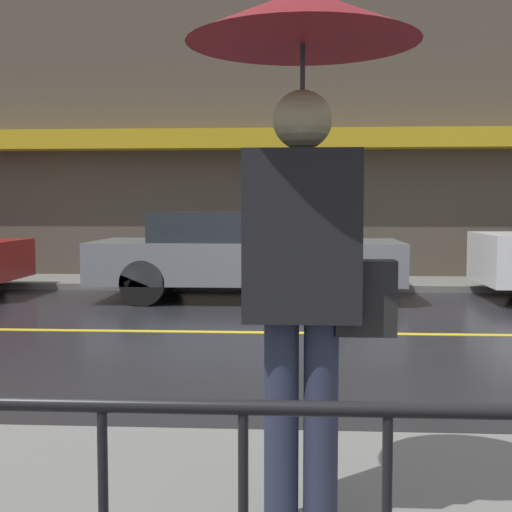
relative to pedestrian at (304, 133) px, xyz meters
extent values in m
plane|color=black|center=(0.18, 4.99, -1.70)|extent=(80.00, 80.00, 0.00)
cube|color=slate|center=(0.18, 9.55, -1.65)|extent=(28.00, 1.62, 0.11)
cube|color=gold|center=(0.18, 4.99, -1.70)|extent=(25.20, 0.12, 0.01)
cube|color=#4C4238|center=(0.18, 10.51, 1.13)|extent=(28.00, 0.30, 5.65)
cube|color=#B79319|center=(0.18, 10.09, 0.90)|extent=(16.80, 0.55, 0.35)
cylinder|color=black|center=(0.18, -1.26, -0.74)|extent=(12.00, 0.04, 0.04)
cylinder|color=#23283D|center=(-0.09, 0.00, -1.17)|extent=(0.14, 0.14, 0.85)
cylinder|color=#23283D|center=(0.07, 0.00, -1.17)|extent=(0.14, 0.14, 0.85)
cube|color=black|center=(-0.01, 0.00, -0.40)|extent=(0.46, 0.28, 0.67)
sphere|color=#938B62|center=(-0.01, 0.00, 0.05)|extent=(0.23, 0.23, 0.23)
cylinder|color=#262628|center=(-0.01, 0.00, -0.03)|extent=(0.02, 0.02, 0.75)
cone|color=maroon|center=(-0.01, 0.00, 0.45)|extent=(0.92, 0.92, 0.21)
cube|color=black|center=(0.25, 0.00, -0.65)|extent=(0.24, 0.12, 0.30)
cube|color=slate|center=(-0.81, 7.81, -1.12)|extent=(4.56, 1.81, 0.61)
cube|color=#1E2328|center=(-0.99, 7.81, -0.60)|extent=(2.37, 1.67, 0.43)
cylinder|color=black|center=(0.61, 8.60, -1.38)|extent=(0.64, 0.22, 0.64)
cylinder|color=black|center=(0.61, 7.01, -1.38)|extent=(0.64, 0.22, 0.64)
cylinder|color=black|center=(-2.22, 8.60, -1.38)|extent=(0.64, 0.22, 0.64)
cylinder|color=black|center=(-2.22, 7.01, -1.38)|extent=(0.64, 0.22, 0.64)
camera|label=1|loc=(-0.01, -2.84, -0.28)|focal=50.00mm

